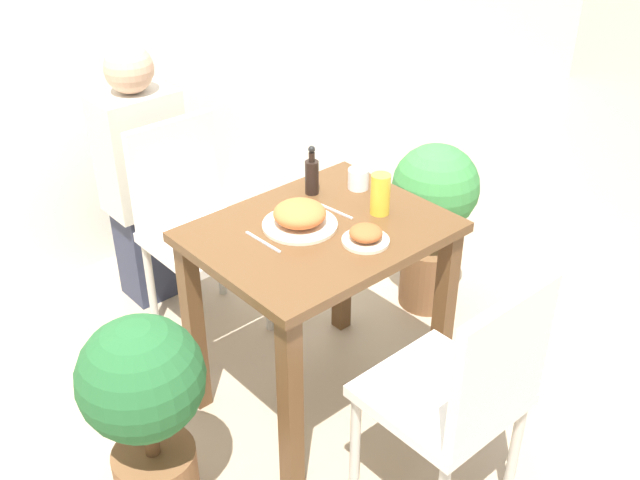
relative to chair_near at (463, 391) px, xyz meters
The scene contains 14 objects.
ground_plane 0.85m from the chair_near, 86.88° to the left, with size 16.00×16.00×0.00m, color tan.
dining_table 0.68m from the chair_near, 86.88° to the left, with size 0.83×0.65×0.76m.
chair_near is the anchor object (origin of this frame).
chair_far 1.40m from the chair_near, 91.04° to the left, with size 0.42×0.42×0.91m.
food_plate 0.78m from the chair_near, 90.76° to the left, with size 0.26×0.26×0.09m.
side_plate 0.58m from the chair_near, 80.49° to the left, with size 0.16×0.16×0.06m.
drink_cup 0.91m from the chair_near, 67.34° to the left, with size 0.08×0.08×0.08m.
juice_glass 0.74m from the chair_near, 67.12° to the left, with size 0.07×0.07×0.15m.
sauce_bottle 0.95m from the chair_near, 78.51° to the left, with size 0.05×0.05×0.19m.
fork_utensil 0.79m from the chair_near, 102.99° to the left, with size 0.01×0.17×0.00m.
spoon_utensil 0.78m from the chair_near, 78.47° to the left, with size 0.03×0.16×0.00m.
potted_plant_left 0.95m from the chair_near, 137.59° to the left, with size 0.38×0.38×0.74m.
potted_plant_right 1.16m from the chair_near, 45.23° to the left, with size 0.37×0.37×0.78m.
person_figure 1.73m from the chair_near, 91.84° to the left, with size 0.34×0.22×1.17m.
Camera 1 is at (-1.44, -1.63, 2.04)m, focal length 42.00 mm.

